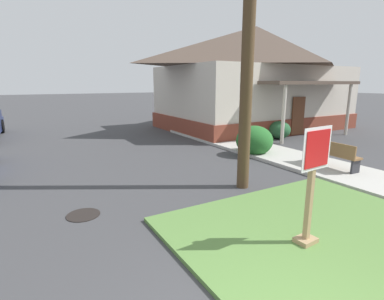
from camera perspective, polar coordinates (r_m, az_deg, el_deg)
grass_corner_patch at (r=6.12m, az=25.02°, el=-15.11°), size 5.30×4.76×0.08m
sidewalk_strip at (r=11.34m, az=19.53°, el=-1.80°), size 2.20×16.37×0.12m
stop_sign at (r=5.33m, az=21.99°, el=-7.12°), size 0.70×0.30×2.03m
manhole_cover at (r=6.92m, az=-20.23°, el=-11.66°), size 0.70×0.70×0.02m
street_bench at (r=10.47m, az=25.35°, el=-0.47°), size 0.49×1.77×0.85m
corner_house at (r=19.23m, az=11.97°, el=13.60°), size 11.31×8.69×6.07m
shrub_near_porch at (r=15.63m, az=16.48°, el=3.74°), size 1.11×1.11×0.90m
shrub_by_curb at (r=11.77m, az=11.94°, el=1.80°), size 1.42×1.42×1.16m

